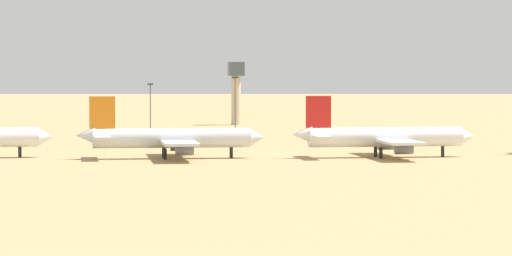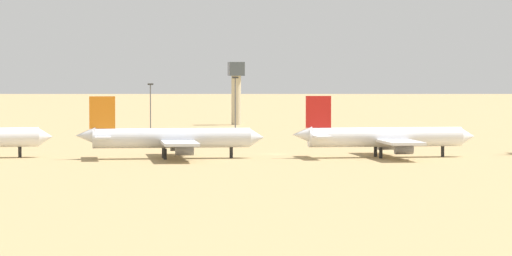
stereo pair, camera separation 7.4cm
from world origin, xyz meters
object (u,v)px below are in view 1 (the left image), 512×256
Objects in this scene: parked_jet_orange_3 at (170,138)px; control_tower at (236,87)px; parked_jet_red_4 at (383,137)px; light_pole_mid at (150,102)px; light_pole_west at (235,102)px.

control_tower reaches higher than parked_jet_orange_3.
parked_jet_orange_3 is 1.00× the size of parked_jet_red_4.
parked_jet_orange_3 is at bearing -92.62° from light_pole_mid.
parked_jet_red_4 is at bearing -2.51° from parked_jet_orange_3.
light_pole_mid is (-30.89, -26.42, -4.43)m from control_tower.
light_pole_west is 49.34m from light_pole_mid.
parked_jet_red_4 is at bearing -79.53° from light_pole_west.
parked_jet_orange_3 is at bearing -102.50° from control_tower.
light_pole_mid reaches higher than parked_jet_orange_3.
control_tower reaches higher than light_pole_west.
control_tower is at bearing 40.53° from light_pole_mid.
parked_jet_orange_3 is at bearing -105.68° from light_pole_west.
control_tower is 71.86m from light_pole_west.
light_pole_west is at bearing -64.92° from light_pole_mid.
parked_jet_red_4 is at bearing -87.13° from control_tower.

